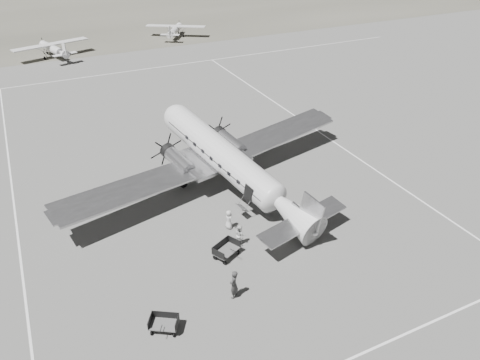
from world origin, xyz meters
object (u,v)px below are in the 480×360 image
at_px(passenger, 229,220).
at_px(ramp_agent, 240,235).
at_px(light_plane_right, 175,31).
at_px(baggage_cart_far, 164,324).
at_px(dc3_airliner, 229,163).
at_px(ground_crew, 234,284).
at_px(light_plane_left, 53,50).
at_px(baggage_cart_near, 226,250).

bearing_deg(passenger, ramp_agent, 161.11).
xyz_separation_m(light_plane_right, passenger, (-15.31, -56.49, -0.35)).
distance_m(baggage_cart_far, ramp_agent, 8.95).
relative_size(dc3_airliner, ground_crew, 14.06).
height_order(dc3_airliner, ramp_agent, dc3_airliner).
distance_m(light_plane_left, baggage_cart_far, 59.46).
distance_m(light_plane_right, baggage_cart_near, 61.73).
xyz_separation_m(ground_crew, ramp_agent, (2.60, 4.54, -0.23)).
bearing_deg(ramp_agent, passenger, 0.64).
distance_m(light_plane_left, passenger, 52.57).
xyz_separation_m(light_plane_left, passenger, (6.08, -52.22, -0.46)).
bearing_deg(light_plane_right, baggage_cart_far, -77.90).
bearing_deg(baggage_cart_near, light_plane_left, 68.38).
relative_size(light_plane_right, baggage_cart_far, 6.37).
bearing_deg(passenger, light_plane_right, -32.08).
relative_size(dc3_airliner, light_plane_left, 2.38).
distance_m(ground_crew, passenger, 7.10).
xyz_separation_m(light_plane_left, ground_crew, (3.40, -58.79, -0.23)).
xyz_separation_m(dc3_airliner, baggage_cart_near, (-3.71, -7.53, -2.16)).
height_order(ramp_agent, passenger, ramp_agent).
distance_m(baggage_cart_near, baggage_cart_far, 7.26).
xyz_separation_m(baggage_cart_near, ramp_agent, (1.45, 0.87, 0.24)).
bearing_deg(light_plane_left, baggage_cart_far, -107.51).
distance_m(ground_crew, ramp_agent, 5.24).
xyz_separation_m(light_plane_left, ramp_agent, (6.01, -54.25, -0.46)).
bearing_deg(dc3_airliner, passenger, -129.43).
bearing_deg(light_plane_right, ramp_agent, -73.05).
bearing_deg(ground_crew, baggage_cart_far, -34.99).
height_order(light_plane_left, ground_crew, light_plane_left).
height_order(dc3_airliner, passenger, dc3_airliner).
bearing_deg(baggage_cart_far, dc3_airliner, 82.93).
bearing_deg(baggage_cart_far, ramp_agent, 67.26).
bearing_deg(baggage_cart_far, passenger, 76.27).
distance_m(dc3_airliner, light_plane_right, 53.51).
distance_m(baggage_cart_near, ground_crew, 3.88).
relative_size(ramp_agent, passenger, 1.01).
height_order(dc3_airliner, baggage_cart_far, dc3_airliner).
xyz_separation_m(baggage_cart_near, passenger, (1.52, 2.90, 0.24)).
xyz_separation_m(light_plane_right, baggage_cart_near, (-16.83, -59.39, -0.59)).
relative_size(light_plane_left, baggage_cart_far, 7.01).
relative_size(light_plane_right, ground_crew, 5.36).
height_order(baggage_cart_far, passenger, passenger).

